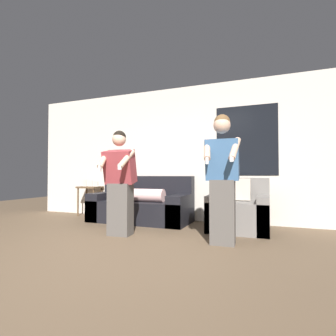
{
  "coord_description": "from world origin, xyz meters",
  "views": [
    {
      "loc": [
        1.73,
        -2.18,
        0.91
      ],
      "look_at": [
        0.39,
        1.29,
        1.01
      ],
      "focal_mm": 28.0,
      "sensor_mm": 36.0,
      "label": 1
    }
  ],
  "objects_px": {
    "armchair": "(239,211)",
    "person_left": "(120,183)",
    "person_right": "(222,178)",
    "side_table": "(90,191)",
    "couch": "(141,205)"
  },
  "relations": [
    {
      "from": "armchair",
      "to": "person_right",
      "type": "height_order",
      "value": "person_right"
    },
    {
      "from": "side_table",
      "to": "person_left",
      "type": "bearing_deg",
      "value": -40.68
    },
    {
      "from": "side_table",
      "to": "person_left",
      "type": "xyz_separation_m",
      "value": [
        1.64,
        -1.41,
        0.24
      ]
    },
    {
      "from": "armchair",
      "to": "side_table",
      "type": "height_order",
      "value": "armchair"
    },
    {
      "from": "armchair",
      "to": "couch",
      "type": "bearing_deg",
      "value": 176.13
    },
    {
      "from": "couch",
      "to": "side_table",
      "type": "distance_m",
      "value": 1.44
    },
    {
      "from": "side_table",
      "to": "person_right",
      "type": "bearing_deg",
      "value": -23.25
    },
    {
      "from": "side_table",
      "to": "person_left",
      "type": "distance_m",
      "value": 2.18
    },
    {
      "from": "armchair",
      "to": "person_right",
      "type": "relative_size",
      "value": 0.55
    },
    {
      "from": "person_right",
      "to": "armchair",
      "type": "bearing_deg",
      "value": 84.06
    },
    {
      "from": "side_table",
      "to": "person_right",
      "type": "height_order",
      "value": "person_right"
    },
    {
      "from": "side_table",
      "to": "person_right",
      "type": "relative_size",
      "value": 0.47
    },
    {
      "from": "person_left",
      "to": "side_table",
      "type": "bearing_deg",
      "value": 139.32
    },
    {
      "from": "person_left",
      "to": "person_right",
      "type": "relative_size",
      "value": 0.92
    },
    {
      "from": "armchair",
      "to": "person_left",
      "type": "distance_m",
      "value": 2.01
    }
  ]
}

